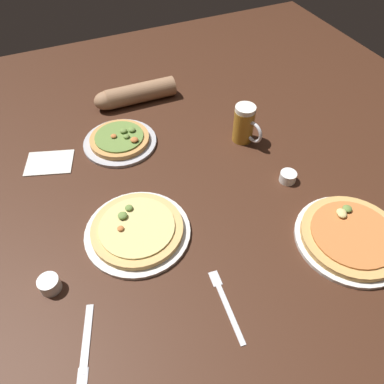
{
  "coord_description": "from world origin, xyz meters",
  "views": [
    {
      "loc": [
        -0.32,
        -0.72,
        0.89
      ],
      "look_at": [
        0.0,
        0.0,
        0.02
      ],
      "focal_mm": 34.86,
      "sensor_mm": 36.0,
      "label": 1
    }
  ],
  "objects_px": {
    "pizza_plate_far": "(120,140)",
    "diner_arm": "(132,95)",
    "napkin_folded": "(49,162)",
    "ramekin_sauce": "(49,284)",
    "pizza_plate_side": "(137,230)",
    "beer_mug_dark": "(245,124)",
    "fork_left": "(226,304)",
    "knife_right": "(85,348)",
    "ramekin_butter": "(288,177)",
    "pizza_plate_near": "(351,237)"
  },
  "relations": [
    {
      "from": "pizza_plate_far",
      "to": "pizza_plate_side",
      "type": "distance_m",
      "value": 0.42
    },
    {
      "from": "pizza_plate_side",
      "to": "fork_left",
      "type": "relative_size",
      "value": 1.48
    },
    {
      "from": "pizza_plate_near",
      "to": "fork_left",
      "type": "bearing_deg",
      "value": -175.88
    },
    {
      "from": "pizza_plate_far",
      "to": "diner_arm",
      "type": "height_order",
      "value": "diner_arm"
    },
    {
      "from": "ramekin_sauce",
      "to": "diner_arm",
      "type": "relative_size",
      "value": 0.16
    },
    {
      "from": "pizza_plate_far",
      "to": "ramekin_sauce",
      "type": "xyz_separation_m",
      "value": [
        -0.33,
        -0.49,
        0.0
      ]
    },
    {
      "from": "fork_left",
      "to": "knife_right",
      "type": "relative_size",
      "value": 1.01
    },
    {
      "from": "fork_left",
      "to": "knife_right",
      "type": "height_order",
      "value": "same"
    },
    {
      "from": "knife_right",
      "to": "fork_left",
      "type": "bearing_deg",
      "value": -5.92
    },
    {
      "from": "beer_mug_dark",
      "to": "ramekin_butter",
      "type": "relative_size",
      "value": 2.61
    },
    {
      "from": "ramekin_butter",
      "to": "pizza_plate_near",
      "type": "bearing_deg",
      "value": -83.62
    },
    {
      "from": "beer_mug_dark",
      "to": "fork_left",
      "type": "distance_m",
      "value": 0.66
    },
    {
      "from": "pizza_plate_near",
      "to": "pizza_plate_side",
      "type": "distance_m",
      "value": 0.61
    },
    {
      "from": "beer_mug_dark",
      "to": "ramekin_sauce",
      "type": "distance_m",
      "value": 0.82
    },
    {
      "from": "ramekin_butter",
      "to": "diner_arm",
      "type": "height_order",
      "value": "diner_arm"
    },
    {
      "from": "pizza_plate_far",
      "to": "pizza_plate_side",
      "type": "bearing_deg",
      "value": -99.67
    },
    {
      "from": "pizza_plate_near",
      "to": "napkin_folded",
      "type": "xyz_separation_m",
      "value": [
        -0.74,
        0.68,
        -0.01
      ]
    },
    {
      "from": "pizza_plate_near",
      "to": "ramekin_butter",
      "type": "height_order",
      "value": "pizza_plate_near"
    },
    {
      "from": "ramekin_butter",
      "to": "diner_arm",
      "type": "relative_size",
      "value": 0.16
    },
    {
      "from": "pizza_plate_far",
      "to": "knife_right",
      "type": "height_order",
      "value": "pizza_plate_far"
    },
    {
      "from": "pizza_plate_far",
      "to": "napkin_folded",
      "type": "relative_size",
      "value": 1.67
    },
    {
      "from": "fork_left",
      "to": "beer_mug_dark",
      "type": "bearing_deg",
      "value": 57.11
    },
    {
      "from": "knife_right",
      "to": "beer_mug_dark",
      "type": "bearing_deg",
      "value": 36.06
    },
    {
      "from": "knife_right",
      "to": "diner_arm",
      "type": "distance_m",
      "value": 0.99
    },
    {
      "from": "pizza_plate_near",
      "to": "beer_mug_dark",
      "type": "bearing_deg",
      "value": 96.8
    },
    {
      "from": "pizza_plate_side",
      "to": "ramekin_sauce",
      "type": "bearing_deg",
      "value": -163.82
    },
    {
      "from": "pizza_plate_side",
      "to": "beer_mug_dark",
      "type": "bearing_deg",
      "value": 26.96
    },
    {
      "from": "beer_mug_dark",
      "to": "napkin_folded",
      "type": "xyz_separation_m",
      "value": [
        -0.68,
        0.16,
        -0.07
      ]
    },
    {
      "from": "beer_mug_dark",
      "to": "diner_arm",
      "type": "relative_size",
      "value": 0.42
    },
    {
      "from": "knife_right",
      "to": "diner_arm",
      "type": "height_order",
      "value": "diner_arm"
    },
    {
      "from": "ramekin_sauce",
      "to": "diner_arm",
      "type": "distance_m",
      "value": 0.85
    },
    {
      "from": "diner_arm",
      "to": "beer_mug_dark",
      "type": "bearing_deg",
      "value": -52.81
    },
    {
      "from": "beer_mug_dark",
      "to": "ramekin_butter",
      "type": "bearing_deg",
      "value": -82.73
    },
    {
      "from": "pizza_plate_near",
      "to": "pizza_plate_far",
      "type": "distance_m",
      "value": 0.83
    },
    {
      "from": "pizza_plate_side",
      "to": "pizza_plate_near",
      "type": "bearing_deg",
      "value": -26.14
    },
    {
      "from": "pizza_plate_near",
      "to": "diner_arm",
      "type": "height_order",
      "value": "diner_arm"
    },
    {
      "from": "beer_mug_dark",
      "to": "napkin_folded",
      "type": "bearing_deg",
      "value": 166.57
    },
    {
      "from": "fork_left",
      "to": "diner_arm",
      "type": "distance_m",
      "value": 0.94
    },
    {
      "from": "pizza_plate_near",
      "to": "fork_left",
      "type": "distance_m",
      "value": 0.42
    },
    {
      "from": "knife_right",
      "to": "diner_arm",
      "type": "xyz_separation_m",
      "value": [
        0.41,
        0.9,
        0.04
      ]
    },
    {
      "from": "knife_right",
      "to": "napkin_folded",
      "type": "bearing_deg",
      "value": 87.43
    },
    {
      "from": "pizza_plate_near",
      "to": "knife_right",
      "type": "height_order",
      "value": "pizza_plate_near"
    },
    {
      "from": "ramekin_sauce",
      "to": "fork_left",
      "type": "relative_size",
      "value": 0.26
    },
    {
      "from": "pizza_plate_side",
      "to": "fork_left",
      "type": "distance_m",
      "value": 0.33
    },
    {
      "from": "pizza_plate_far",
      "to": "napkin_folded",
      "type": "height_order",
      "value": "pizza_plate_far"
    },
    {
      "from": "pizza_plate_side",
      "to": "diner_arm",
      "type": "distance_m",
      "value": 0.67
    },
    {
      "from": "pizza_plate_far",
      "to": "diner_arm",
      "type": "xyz_separation_m",
      "value": [
        0.12,
        0.23,
        0.02
      ]
    },
    {
      "from": "fork_left",
      "to": "diner_arm",
      "type": "xyz_separation_m",
      "value": [
        0.06,
        0.94,
        0.04
      ]
    },
    {
      "from": "ramekin_butter",
      "to": "napkin_folded",
      "type": "relative_size",
      "value": 0.34
    },
    {
      "from": "ramekin_sauce",
      "to": "pizza_plate_side",
      "type": "bearing_deg",
      "value": 16.18
    }
  ]
}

